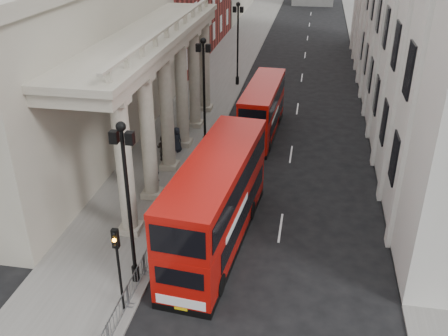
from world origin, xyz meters
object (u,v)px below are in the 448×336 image
at_px(bus_near, 217,200).
at_px(pedestrian_c, 177,139).
at_px(lamp_post_north, 238,38).
at_px(pedestrian_a, 155,177).
at_px(pedestrian_b, 163,148).
at_px(lamp_post_south, 128,195).
at_px(bus_far, 262,108).
at_px(traffic_light, 117,255).
at_px(lamp_post_mid, 204,86).

height_order(bus_near, pedestrian_c, bus_near).
bearing_deg(lamp_post_north, pedestrian_c, -96.31).
xyz_separation_m(pedestrian_a, pedestrian_b, (-0.71, 4.20, 0.12)).
height_order(lamp_post_south, bus_near, lamp_post_south).
distance_m(bus_far, pedestrian_c, 7.65).
height_order(lamp_post_south, pedestrian_c, lamp_post_south).
height_order(bus_far, pedestrian_b, bus_far).
height_order(traffic_light, pedestrian_a, traffic_light).
distance_m(lamp_post_mid, pedestrian_c, 4.45).
height_order(traffic_light, pedestrian_c, traffic_light).
bearing_deg(pedestrian_b, pedestrian_c, -102.53).
height_order(bus_far, pedestrian_c, bus_far).
distance_m(lamp_post_south, pedestrian_c, 15.40).
height_order(traffic_light, pedestrian_b, traffic_light).
bearing_deg(bus_near, lamp_post_north, 101.66).
relative_size(lamp_post_south, bus_near, 0.69).
bearing_deg(lamp_post_south, pedestrian_a, 101.29).
bearing_deg(lamp_post_north, pedestrian_b, -97.53).
height_order(pedestrian_a, pedestrian_b, pedestrian_b).
relative_size(lamp_post_south, lamp_post_mid, 1.00).
xyz_separation_m(traffic_light, pedestrian_b, (-2.59, 15.16, -2.03)).
bearing_deg(pedestrian_b, lamp_post_north, -90.36).
height_order(bus_near, bus_far, bus_near).
relative_size(traffic_light, bus_near, 0.36).
height_order(traffic_light, bus_far, traffic_light).
distance_m(lamp_post_south, traffic_light, 2.71).
bearing_deg(lamp_post_mid, pedestrian_b, -131.11).
distance_m(lamp_post_north, bus_far, 13.35).
bearing_deg(traffic_light, pedestrian_a, 99.76).
bearing_deg(pedestrian_c, pedestrian_b, -84.42).
bearing_deg(pedestrian_b, bus_far, -128.09).
height_order(bus_far, pedestrian_a, bus_far).
bearing_deg(bus_far, lamp_post_south, -98.60).
bearing_deg(lamp_post_north, lamp_post_south, -90.00).
distance_m(lamp_post_south, lamp_post_mid, 16.00).
xyz_separation_m(lamp_post_south, pedestrian_b, (-2.49, 13.14, -3.84)).
bearing_deg(lamp_post_south, pedestrian_b, 100.74).
distance_m(traffic_light, pedestrian_a, 11.33).
bearing_deg(pedestrian_a, traffic_light, -110.57).
distance_m(lamp_post_mid, bus_far, 5.99).
xyz_separation_m(lamp_post_north, pedestrian_c, (-1.90, -17.20, -3.84)).
bearing_deg(pedestrian_a, bus_near, -74.59).
relative_size(pedestrian_a, pedestrian_b, 0.87).
xyz_separation_m(lamp_post_north, traffic_light, (0.10, -34.02, -1.80)).
distance_m(bus_near, pedestrian_a, 7.24).
bearing_deg(lamp_post_south, pedestrian_c, 97.32).
xyz_separation_m(lamp_post_north, bus_near, (3.25, -27.96, -2.25)).
distance_m(lamp_post_mid, pedestrian_b, 5.39).
xyz_separation_m(lamp_post_south, bus_near, (3.25, 4.04, -2.25)).
bearing_deg(traffic_light, bus_far, 79.81).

